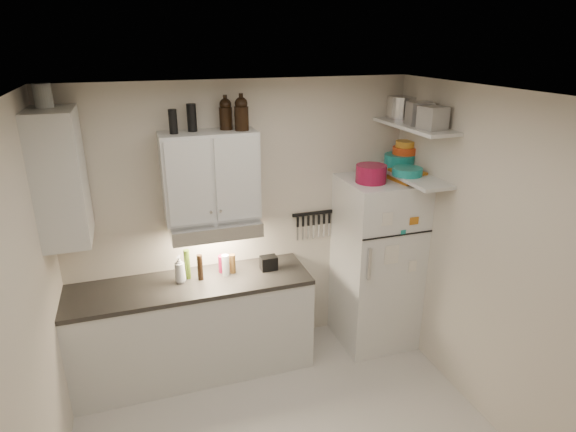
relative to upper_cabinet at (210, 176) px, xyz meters
name	(u,v)px	position (x,y,z in m)	size (l,w,h in m)	color
ceiling	(296,97)	(0.30, -1.33, 0.78)	(3.20, 3.00, 0.02)	silver
back_wall	(242,222)	(0.30, 0.18, -0.53)	(3.20, 0.02, 2.60)	beige
left_wall	(22,348)	(-1.31, -1.33, -0.53)	(0.02, 3.00, 2.60)	beige
right_wall	(496,267)	(1.91, -1.33, -0.53)	(0.02, 3.00, 2.60)	beige
base_cabinet	(194,329)	(-0.25, -0.14, -1.39)	(2.10, 0.60, 0.88)	silver
countertop	(190,284)	(-0.25, -0.14, -0.93)	(2.10, 0.62, 0.04)	#292623
upper_cabinet	(210,176)	(0.00, 0.00, 0.00)	(0.80, 0.33, 0.75)	silver
side_cabinet	(60,177)	(-1.14, -0.14, 0.12)	(0.33, 0.55, 1.00)	silver
range_hood	(214,226)	(0.00, -0.06, -0.44)	(0.76, 0.46, 0.12)	silver
fridge	(376,263)	(1.55, -0.18, -0.98)	(0.70, 0.68, 1.70)	silver
shelf_hi	(414,126)	(1.75, -0.31, 0.38)	(0.30, 0.95, 0.03)	silver
shelf_lo	(410,175)	(1.75, -0.31, -0.07)	(0.30, 0.95, 0.03)	silver
knife_strip	(313,213)	(1.00, 0.15, -0.51)	(0.42, 0.02, 0.03)	black
dutch_oven	(371,174)	(1.40, -0.22, -0.05)	(0.28, 0.28, 0.16)	maroon
book_stack	(407,176)	(1.74, -0.28, -0.08)	(0.23, 0.29, 0.10)	#B66816
spice_jar	(395,174)	(1.66, -0.20, -0.08)	(0.06, 0.06, 0.09)	silver
stock_pot	(402,107)	(1.83, 0.04, 0.49)	(0.28, 0.28, 0.20)	silver
tin_a	(419,114)	(1.77, -0.35, 0.49)	(0.20, 0.18, 0.20)	#AAAAAD
tin_b	(433,118)	(1.75, -0.56, 0.48)	(0.19, 0.19, 0.19)	#AAAAAD
bowl_teal	(399,160)	(1.80, -0.04, 0.01)	(0.28, 0.28, 0.11)	teal
bowl_orange	(405,150)	(1.84, -0.04, 0.10)	(0.23, 0.23, 0.07)	red
bowl_yellow	(405,144)	(1.84, -0.04, 0.16)	(0.18, 0.18, 0.06)	orange
plates	(407,171)	(1.69, -0.35, -0.02)	(0.27, 0.27, 0.07)	teal
growler_a	(226,114)	(0.17, 0.05, 0.51)	(0.11, 0.11, 0.26)	black
growler_b	(241,113)	(0.28, -0.03, 0.51)	(0.12, 0.12, 0.28)	black
thermos_a	(192,118)	(-0.12, 0.05, 0.49)	(0.08, 0.08, 0.22)	black
thermos_b	(173,122)	(-0.27, -0.01, 0.47)	(0.07, 0.07, 0.19)	black
side_jar	(43,95)	(-1.17, -0.05, 0.71)	(0.13, 0.13, 0.17)	silver
soap_bottle	(180,268)	(-0.33, -0.10, -0.77)	(0.11, 0.11, 0.28)	silver
pepper_mill	(232,264)	(0.14, -0.07, -0.82)	(0.06, 0.06, 0.18)	brown
oil_bottle	(187,264)	(-0.25, -0.05, -0.77)	(0.05, 0.05, 0.27)	#496619
vinegar_bottle	(200,267)	(-0.15, -0.11, -0.79)	(0.05, 0.05, 0.24)	black
clear_bottle	(226,265)	(0.08, -0.09, -0.81)	(0.06, 0.06, 0.19)	silver
red_jar	(223,264)	(0.06, -0.02, -0.83)	(0.08, 0.08, 0.16)	maroon
caddy	(269,263)	(0.47, -0.11, -0.84)	(0.15, 0.11, 0.13)	black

